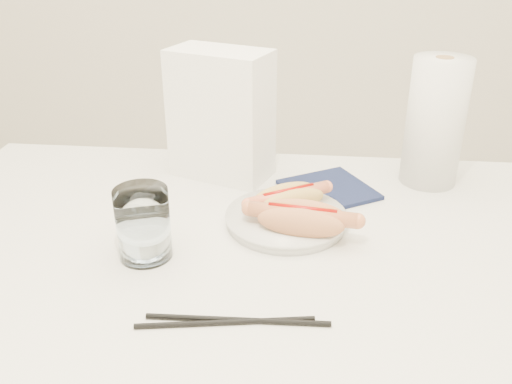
# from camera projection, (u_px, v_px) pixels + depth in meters

# --- Properties ---
(table) EXTENTS (1.20, 0.80, 0.75)m
(table) POSITION_uv_depth(u_px,v_px,m) (245.00, 281.00, 0.91)
(table) COLOR silver
(table) RESTS_ON ground
(plate) EXTENTS (0.26, 0.26, 0.02)m
(plate) POSITION_uv_depth(u_px,v_px,m) (286.00, 220.00, 0.96)
(plate) COLOR silver
(plate) RESTS_ON table
(hotdog_left) EXTENTS (0.14, 0.12, 0.04)m
(hotdog_left) POSITION_uv_depth(u_px,v_px,m) (288.00, 199.00, 0.97)
(hotdog_left) COLOR tan
(hotdog_left) RESTS_ON plate
(hotdog_right) EXTENTS (0.18, 0.09, 0.05)m
(hotdog_right) POSITION_uv_depth(u_px,v_px,m) (302.00, 219.00, 0.90)
(hotdog_right) COLOR #CE8050
(hotdog_right) RESTS_ON plate
(water_glass) EXTENTS (0.08, 0.08, 0.11)m
(water_glass) POSITION_uv_depth(u_px,v_px,m) (143.00, 224.00, 0.85)
(water_glass) COLOR white
(water_glass) RESTS_ON table
(chopstick_near) EXTENTS (0.24, 0.02, 0.01)m
(chopstick_near) POSITION_uv_depth(u_px,v_px,m) (238.00, 320.00, 0.73)
(chopstick_near) COLOR black
(chopstick_near) RESTS_ON table
(chopstick_far) EXTENTS (0.23, 0.05, 0.01)m
(chopstick_far) POSITION_uv_depth(u_px,v_px,m) (225.00, 322.00, 0.72)
(chopstick_far) COLOR black
(chopstick_far) RESTS_ON table
(napkin_box) EXTENTS (0.21, 0.16, 0.25)m
(napkin_box) POSITION_uv_depth(u_px,v_px,m) (221.00, 115.00, 1.09)
(napkin_box) COLOR white
(napkin_box) RESTS_ON table
(navy_napkin) EXTENTS (0.21, 0.21, 0.01)m
(navy_napkin) POSITION_uv_depth(u_px,v_px,m) (328.00, 190.00, 1.07)
(navy_napkin) COLOR #121A3B
(navy_napkin) RESTS_ON table
(paper_towel_roll) EXTENTS (0.14, 0.14, 0.25)m
(paper_towel_roll) POSITION_uv_depth(u_px,v_px,m) (435.00, 122.00, 1.06)
(paper_towel_roll) COLOR silver
(paper_towel_roll) RESTS_ON table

